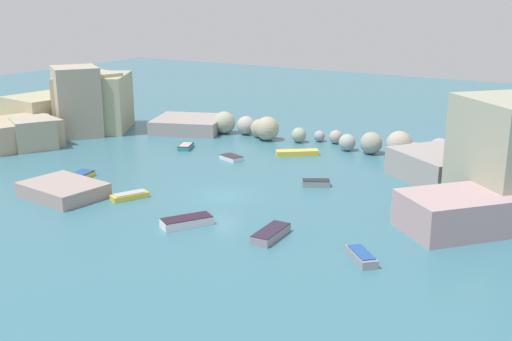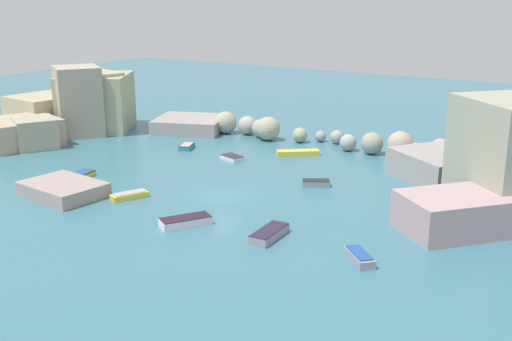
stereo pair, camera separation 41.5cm
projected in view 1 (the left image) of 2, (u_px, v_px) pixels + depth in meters
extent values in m
plane|color=teal|center=(224.00, 197.00, 50.74)|extent=(160.00, 160.00, 0.00)
cube|color=#9D928E|center=(189.00, 124.00, 74.46)|extent=(9.76, 9.37, 1.55)
cube|color=tan|center=(7.00, 134.00, 68.58)|extent=(6.77, 5.96, 1.98)
cube|color=tan|center=(14.00, 129.00, 71.92)|extent=(8.57, 7.25, 1.53)
cube|color=tan|center=(89.00, 103.00, 73.14)|extent=(6.79, 7.50, 6.87)
cube|color=#AEA08B|center=(77.00, 101.00, 71.31)|extent=(6.93, 6.81, 7.79)
cube|color=#AAA188|center=(33.00, 133.00, 66.13)|extent=(5.80, 5.68, 3.12)
cube|color=tan|center=(18.00, 133.00, 67.03)|extent=(8.65, 9.07, 2.84)
cube|color=#A3A382|center=(95.00, 102.00, 74.53)|extent=(10.79, 10.90, 6.51)
cube|color=tan|center=(49.00, 112.00, 74.96)|extent=(7.61, 9.19, 4.10)
cube|color=#A5A397|center=(478.00, 158.00, 58.56)|extent=(5.86, 6.36, 1.94)
cube|color=#AA9A96|center=(454.00, 165.00, 57.45)|extent=(7.30, 7.54, 1.29)
cube|color=#9C9490|center=(448.00, 165.00, 55.24)|extent=(10.81, 10.97, 2.48)
cube|color=#B39295|center=(467.00, 211.00, 43.50)|extent=(9.69, 10.09, 2.61)
sphere|color=#A5A58E|center=(224.00, 123.00, 72.94)|extent=(2.55, 2.55, 2.55)
sphere|color=#AFA99F|center=(246.00, 125.00, 72.46)|extent=(2.12, 2.12, 2.12)
sphere|color=#A8A288|center=(260.00, 128.00, 71.05)|extent=(2.06, 2.06, 2.06)
sphere|color=#ADA687|center=(267.00, 129.00, 69.57)|extent=(2.63, 2.63, 2.63)
sphere|color=#9FA887|center=(299.00, 135.00, 68.73)|extent=(1.63, 1.63, 1.63)
sphere|color=#999AA4|center=(319.00, 136.00, 69.16)|extent=(1.21, 1.21, 1.21)
sphere|color=#AB9E95|center=(336.00, 137.00, 68.23)|extent=(1.47, 1.47, 1.47)
sphere|color=#A3AAA0|center=(347.00, 142.00, 65.16)|extent=(1.74, 1.74, 1.74)
sphere|color=#9E9B8D|center=(371.00, 143.00, 63.83)|extent=(2.23, 2.23, 2.23)
sphere|color=#B3A390|center=(399.00, 144.00, 62.76)|extent=(2.57, 2.57, 2.57)
sphere|color=#B3919C|center=(415.00, 151.00, 61.73)|extent=(1.70, 1.70, 1.70)
sphere|color=#AA93A0|center=(440.00, 150.00, 61.04)|extent=(2.26, 2.26, 2.26)
sphere|color=#AF9A90|center=(463.00, 158.00, 59.94)|extent=(1.25, 1.25, 1.25)
sphere|color=tan|center=(491.00, 160.00, 58.48)|extent=(1.72, 1.72, 1.72)
cube|color=#A28E87|center=(63.00, 190.00, 50.66)|extent=(6.81, 5.31, 1.14)
cube|color=gray|center=(361.00, 257.00, 38.63)|extent=(2.74, 2.71, 0.54)
cube|color=#234C93|center=(361.00, 252.00, 38.55)|extent=(2.32, 2.31, 0.08)
cube|color=yellow|center=(297.00, 153.00, 63.52)|extent=(4.04, 3.55, 0.51)
cube|color=yellow|center=(130.00, 196.00, 50.25)|extent=(2.19, 3.12, 0.41)
cube|color=#ADA89E|center=(129.00, 193.00, 50.18)|extent=(1.86, 2.65, 0.08)
cube|color=silver|center=(231.00, 158.00, 61.77)|extent=(2.55, 1.97, 0.38)
cube|color=#2E2B2F|center=(231.00, 156.00, 61.71)|extent=(2.50, 1.93, 0.06)
cube|color=teal|center=(186.00, 147.00, 66.04)|extent=(2.02, 2.60, 0.40)
cube|color=#311933|center=(186.00, 145.00, 65.98)|extent=(1.98, 2.55, 0.06)
cube|color=#ADA89E|center=(186.00, 145.00, 65.97)|extent=(1.72, 2.21, 0.08)
cube|color=gray|center=(271.00, 234.00, 42.22)|extent=(1.48, 3.57, 0.55)
cube|color=#2D2136|center=(271.00, 230.00, 42.14)|extent=(1.45, 3.50, 0.06)
cube|color=gray|center=(316.00, 183.00, 53.42)|extent=(2.49, 2.05, 0.50)
cube|color=#232726|center=(316.00, 180.00, 53.35)|extent=(2.44, 2.01, 0.06)
cube|color=navy|center=(451.00, 170.00, 57.11)|extent=(4.07, 5.55, 0.66)
cube|color=#1E2630|center=(451.00, 166.00, 57.01)|extent=(3.99, 5.44, 0.06)
cube|color=silver|center=(456.00, 161.00, 57.17)|extent=(2.07, 2.43, 0.92)
cube|color=black|center=(431.00, 168.00, 55.71)|extent=(0.56, 0.52, 0.50)
cube|color=white|center=(187.00, 222.00, 44.42)|extent=(3.05, 3.77, 0.57)
cube|color=#2C1A2A|center=(187.00, 218.00, 44.33)|extent=(2.99, 3.70, 0.06)
cube|color=yellow|center=(81.00, 176.00, 55.66)|extent=(1.82, 2.78, 0.40)
cube|color=#2D2629|center=(80.00, 174.00, 55.60)|extent=(1.78, 2.72, 0.06)
cube|color=#234C93|center=(80.00, 174.00, 55.60)|extent=(1.54, 2.36, 0.08)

